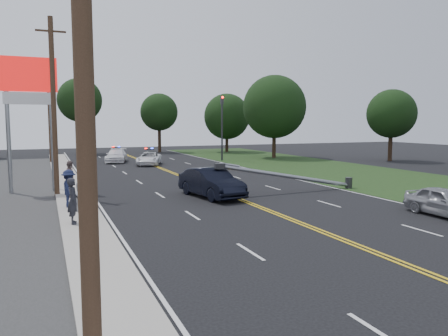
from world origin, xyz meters
name	(u,v)px	position (x,y,z in m)	size (l,w,h in m)	color
ground	(312,228)	(0.00, 0.00, 0.00)	(120.00, 120.00, 0.00)	black
sidewalk	(74,200)	(-8.40, 10.00, 0.06)	(1.80, 70.00, 0.12)	#A39D93
grass_verge	(391,180)	(13.50, 10.00, 0.01)	(12.00, 80.00, 0.01)	black
centerline_yellow	(219,191)	(0.00, 10.00, 0.01)	(0.36, 80.00, 0.00)	gold
pylon_sign	(29,92)	(-10.50, 14.00, 6.00)	(3.20, 0.35, 8.00)	gray
traffic_signal	(222,122)	(8.30, 30.00, 4.21)	(0.28, 0.41, 7.05)	#2D2D30
fallen_streetlight	(296,177)	(4.19, 8.00, 0.92)	(9.36, 0.44, 1.91)	#2D2D30
utility_pole_near	(83,58)	(-9.20, -8.00, 5.08)	(1.60, 0.28, 10.00)	#382619
utility_pole_mid	(54,106)	(-9.20, 12.00, 5.08)	(1.60, 0.28, 10.00)	#382619
utility_pole_far	(49,114)	(-9.20, 34.00, 5.08)	(1.60, 0.28, 10.00)	#382619
tree_6	(80,100)	(-5.26, 46.45, 7.08)	(5.77, 5.77, 9.99)	black
tree_7	(159,112)	(5.14, 45.55, 5.58)	(5.18, 5.18, 8.19)	black
tree_8	(227,117)	(14.11, 42.51, 4.99)	(6.42, 6.42, 8.21)	black
tree_9	(274,107)	(15.32, 30.95, 5.99)	(7.38, 7.38, 9.69)	black
tree_13	(391,114)	(24.91, 22.40, 5.11)	(5.23, 5.23, 7.73)	black
crashed_sedan	(211,183)	(-1.19, 8.24, 0.82)	(1.73, 4.96, 1.63)	black
waiting_sedan	(445,202)	(6.71, -0.47, 0.66)	(1.55, 3.85, 1.31)	#93949A
emergency_a	(149,159)	(-0.28, 27.98, 0.63)	(2.09, 4.53, 1.26)	white
emergency_b	(116,156)	(-2.82, 32.21, 0.70)	(1.95, 4.79, 1.39)	white
bystander_a	(73,201)	(-8.79, 3.86, 1.05)	(0.68, 0.44, 1.86)	#222329
bystander_b	(83,192)	(-8.21, 6.48, 0.99)	(0.85, 0.66, 1.74)	#A9A9AE
bystander_c	(69,188)	(-8.76, 7.59, 1.03)	(1.17, 0.68, 1.82)	#19203F
bystander_d	(70,179)	(-8.55, 10.42, 1.12)	(1.18, 0.49, 2.01)	#61504D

